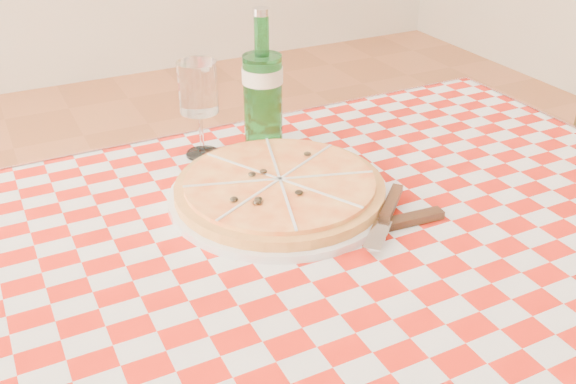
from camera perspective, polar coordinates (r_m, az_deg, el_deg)
name	(u,v)px	position (r m, az deg, el deg)	size (l,w,h in m)	color
dining_table	(318,298)	(0.98, 2.67, -9.42)	(1.20, 0.80, 0.75)	brown
tablecloth	(319,246)	(0.92, 2.81, -4.85)	(1.30, 0.90, 0.01)	#A11409
pizza_plate	(280,187)	(1.01, -0.74, 0.47)	(0.35, 0.35, 0.05)	#D59347
water_bottle	(263,82)	(1.13, -2.28, 9.71)	(0.07, 0.07, 0.26)	#186223
wine_glass	(200,110)	(1.14, -7.86, 7.24)	(0.07, 0.07, 0.17)	white
cutlery	(384,222)	(0.95, 8.51, -2.65)	(0.25, 0.21, 0.03)	silver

